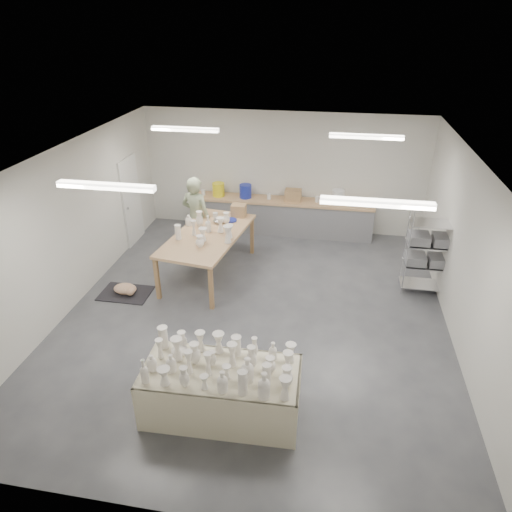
% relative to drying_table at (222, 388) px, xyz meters
% --- Properties ---
extents(room, '(8.00, 8.02, 3.00)m').
position_rel_drying_table_xyz_m(room, '(-0.07, 2.52, 1.62)').
color(room, '#424449').
rests_on(room, ground).
extents(back_counter, '(4.60, 0.60, 1.24)m').
position_rel_drying_table_xyz_m(back_counter, '(0.03, 6.11, 0.05)').
color(back_counter, tan).
rests_on(back_counter, ground).
extents(wire_shelf, '(0.88, 0.48, 1.80)m').
position_rel_drying_table_xyz_m(wire_shelf, '(3.24, 3.83, 0.48)').
color(wire_shelf, silver).
rests_on(wire_shelf, ground).
extents(drying_table, '(2.18, 1.09, 1.13)m').
position_rel_drying_table_xyz_m(drying_table, '(0.00, 0.00, 0.00)').
color(drying_table, olive).
rests_on(drying_table, ground).
extents(work_table, '(1.63, 2.72, 1.32)m').
position_rel_drying_table_xyz_m(work_table, '(-1.15, 3.83, 0.52)').
color(work_table, tan).
rests_on(work_table, ground).
extents(rug, '(1.00, 0.70, 0.02)m').
position_rel_drying_table_xyz_m(rug, '(-2.67, 2.67, -0.43)').
color(rug, black).
rests_on(rug, ground).
extents(cat, '(0.52, 0.41, 0.20)m').
position_rel_drying_table_xyz_m(cat, '(-2.65, 2.66, -0.32)').
color(cat, white).
rests_on(cat, rug).
extents(potter, '(0.78, 0.60, 1.89)m').
position_rel_drying_table_xyz_m(potter, '(-1.70, 4.60, 0.51)').
color(potter, '#96A57F').
rests_on(potter, ground).
extents(red_stool, '(0.41, 0.41, 0.30)m').
position_rel_drying_table_xyz_m(red_stool, '(-1.70, 4.87, -0.17)').
color(red_stool, '#A11D17').
rests_on(red_stool, ground).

